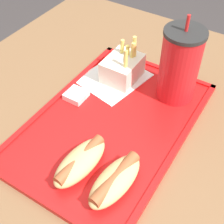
{
  "coord_description": "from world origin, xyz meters",
  "views": [
    {
      "loc": [
        0.37,
        0.23,
        1.27
      ],
      "look_at": [
        -0.02,
        -0.02,
        0.79
      ],
      "focal_mm": 50.0,
      "sensor_mm": 36.0,
      "label": 1
    }
  ],
  "objects": [
    {
      "name": "paper_napkin",
      "position": [
        -0.15,
        -0.1,
        0.76
      ],
      "size": [
        0.18,
        0.16,
        0.0
      ],
      "color": "white",
      "rests_on": "food_tray"
    },
    {
      "name": "soda_cup",
      "position": [
        -0.18,
        0.06,
        0.85
      ],
      "size": [
        0.09,
        0.09,
        0.21
      ],
      "color": "red",
      "rests_on": "food_tray"
    },
    {
      "name": "dining_table",
      "position": [
        0.0,
        0.0,
        0.37
      ],
      "size": [
        1.04,
        0.95,
        0.75
      ],
      "color": "brown",
      "rests_on": "ground_plane"
    },
    {
      "name": "sauce_cup_mayo",
      "position": [
        -0.04,
        -0.13,
        0.77
      ],
      "size": [
        0.05,
        0.05,
        0.02
      ],
      "color": "silver",
      "rests_on": "food_tray"
    },
    {
      "name": "fries_carton",
      "position": [
        -0.16,
        -0.08,
        0.79
      ],
      "size": [
        0.1,
        0.08,
        0.11
      ],
      "color": "silver",
      "rests_on": "food_tray"
    },
    {
      "name": "food_tray",
      "position": [
        -0.02,
        -0.02,
        0.75
      ],
      "size": [
        0.47,
        0.31,
        0.01
      ],
      "color": "red",
      "rests_on": "dining_table"
    },
    {
      "name": "hot_dog_far",
      "position": [
        0.11,
        0.07,
        0.78
      ],
      "size": [
        0.14,
        0.07,
        0.04
      ],
      "color": "#DBB270",
      "rests_on": "food_tray"
    },
    {
      "name": "hot_dog_near",
      "position": [
        0.11,
        -0.01,
        0.78
      ],
      "size": [
        0.14,
        0.07,
        0.04
      ],
      "color": "#DBB270",
      "rests_on": "food_tray"
    }
  ]
}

